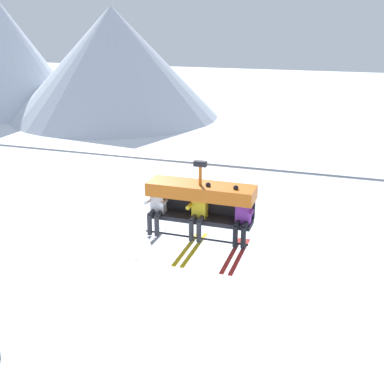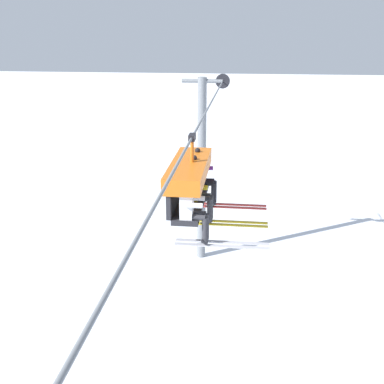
{
  "view_description": "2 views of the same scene",
  "coord_description": "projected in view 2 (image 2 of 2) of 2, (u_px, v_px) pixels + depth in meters",
  "views": [
    {
      "loc": [
        3.27,
        -10.31,
        10.5
      ],
      "look_at": [
        0.08,
        -0.63,
        6.84
      ],
      "focal_mm": 45.0,
      "sensor_mm": 36.0,
      "label": 1
    },
    {
      "loc": [
        -8.56,
        -1.84,
        9.53
      ],
      "look_at": [
        0.12,
        -0.82,
        6.55
      ],
      "focal_mm": 45.0,
      "sensor_mm": 36.0,
      "label": 2
    }
  ],
  "objects": [
    {
      "name": "skier_purple",
      "position": [
        204.0,
        176.0,
        10.35
      ],
      "size": [
        0.48,
        1.7,
        1.34
      ],
      "color": "purple"
    },
    {
      "name": "skier_yellow",
      "position": [
        199.0,
        190.0,
        9.43
      ],
      "size": [
        0.48,
        1.7,
        1.34
      ],
      "color": "yellow"
    },
    {
      "name": "skier_white",
      "position": [
        194.0,
        209.0,
        8.5
      ],
      "size": [
        0.46,
        1.7,
        1.23
      ],
      "color": "silver"
    },
    {
      "name": "lift_cable",
      "position": [
        200.0,
        123.0,
        10.48
      ],
      "size": [
        19.42,
        0.05,
        0.05
      ],
      "color": "slate"
    },
    {
      "name": "chairlift_chair",
      "position": [
        188.0,
        177.0,
        9.36
      ],
      "size": [
        2.41,
        0.74,
        1.7
      ],
      "color": "#232328"
    },
    {
      "name": "lift_tower_far",
      "position": [
        202.0,
        167.0,
        19.88
      ],
      "size": [
        0.36,
        1.88,
        7.85
      ],
      "color": "slate",
      "rests_on": "ground_plane"
    }
  ]
}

